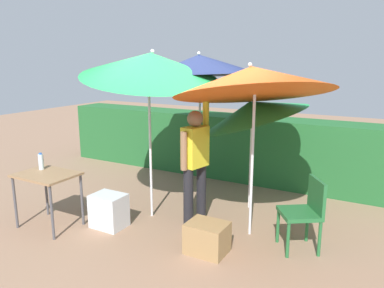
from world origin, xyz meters
TOP-DOWN VIEW (x-y plane):
  - ground_plane at (0.00, 0.00)m, footprint 24.00×24.00m
  - hedge_row at (0.00, 2.39)m, footprint 8.00×0.70m
  - umbrella_rainbow at (-0.51, 0.05)m, footprint 1.98×1.95m
  - umbrella_orange at (0.63, 0.99)m, footprint 1.65×1.62m
  - umbrella_yellow at (-0.27, 1.02)m, footprint 1.91×1.90m
  - umbrella_navy at (0.92, 0.15)m, footprint 2.04×2.00m
  - person_vendor at (0.12, 0.18)m, footprint 0.29×0.56m
  - chair_plastic at (1.66, 0.11)m, footprint 0.61×0.61m
  - cooler_box at (-0.84, -0.56)m, footprint 0.45×0.35m
  - crate_cardboard at (0.67, -0.54)m, footprint 0.47×0.38m
  - folding_table at (-1.56, -0.95)m, footprint 0.80×0.60m
  - bottle_water at (-1.78, -0.85)m, footprint 0.07×0.07m

SIDE VIEW (x-z plane):
  - ground_plane at x=0.00m, z-range 0.00..0.00m
  - crate_cardboard at x=0.67m, z-range 0.00..0.37m
  - cooler_box at x=-0.84m, z-range 0.00..0.47m
  - chair_plastic at x=1.66m, z-range 0.07..0.96m
  - hedge_row at x=0.00m, z-range 0.00..1.22m
  - folding_table at x=-1.56m, z-range 0.29..1.05m
  - bottle_water at x=-1.78m, z-range 0.76..1.00m
  - person_vendor at x=0.12m, z-range -0.01..1.87m
  - umbrella_orange at x=0.63m, z-range 0.55..2.51m
  - umbrella_navy at x=0.92m, z-range 0.78..3.27m
  - umbrella_yellow at x=-0.27m, z-range 0.96..3.40m
  - umbrella_rainbow at x=-0.51m, z-range 0.89..3.50m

